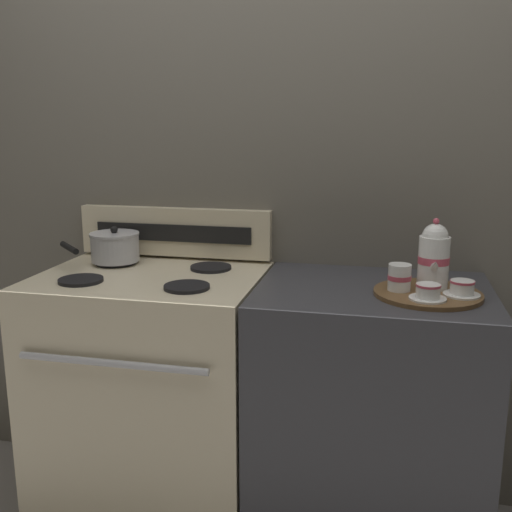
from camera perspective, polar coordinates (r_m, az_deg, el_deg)
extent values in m
cube|color=#666056|center=(2.34, 1.64, 3.50)|extent=(6.00, 0.05, 2.20)
cube|color=beige|center=(2.34, -9.74, -12.99)|extent=(0.80, 0.60, 0.94)
cylinder|color=silver|center=(1.97, -13.59, -9.91)|extent=(0.64, 0.02, 0.02)
cylinder|color=black|center=(2.37, -13.21, -0.59)|extent=(0.15, 0.15, 0.01)
cylinder|color=black|center=(2.23, -4.33, -1.10)|extent=(0.15, 0.15, 0.01)
cylinder|color=black|center=(2.14, -16.35, -2.22)|extent=(0.15, 0.15, 0.01)
cylinder|color=black|center=(1.99, -6.61, -2.93)|extent=(0.15, 0.15, 0.01)
cube|color=beige|center=(2.41, -7.74, 2.29)|extent=(0.78, 0.05, 0.19)
cube|color=black|center=(2.38, -7.96, 2.18)|extent=(0.64, 0.01, 0.07)
cube|color=#38383D|center=(2.18, 10.62, -14.95)|extent=(0.77, 0.60, 0.94)
cylinder|color=#B7B7BC|center=(2.36, -13.27, 0.73)|extent=(0.18, 0.18, 0.10)
cylinder|color=#B7B7BC|center=(2.35, -13.34, 2.04)|extent=(0.19, 0.19, 0.01)
sphere|color=black|center=(2.35, -13.36, 2.45)|extent=(0.03, 0.03, 0.03)
cylinder|color=black|center=(2.30, -17.36, 0.76)|extent=(0.13, 0.13, 0.02)
cylinder|color=brown|center=(1.97, 16.03, -3.47)|extent=(0.34, 0.34, 0.01)
cylinder|color=white|center=(2.00, 16.54, -0.56)|extent=(0.10, 0.10, 0.17)
cylinder|color=#C6475B|center=(2.00, 16.55, -0.33)|extent=(0.10, 0.10, 0.02)
sphere|color=white|center=(1.98, 16.69, 1.80)|extent=(0.08, 0.08, 0.08)
sphere|color=#C6475B|center=(1.97, 16.78, 3.21)|extent=(0.02, 0.02, 0.02)
cone|color=white|center=(1.92, 16.69, -0.80)|extent=(0.03, 0.07, 0.06)
cylinder|color=white|center=(1.88, 16.03, -3.91)|extent=(0.11, 0.11, 0.01)
cylinder|color=white|center=(1.87, 16.07, -3.20)|extent=(0.07, 0.07, 0.04)
cylinder|color=#C6475B|center=(1.87, 16.10, -2.70)|extent=(0.07, 0.07, 0.01)
cylinder|color=white|center=(1.95, 18.99, -3.50)|extent=(0.11, 0.11, 0.01)
cylinder|color=white|center=(1.94, 19.04, -2.82)|extent=(0.07, 0.07, 0.04)
cylinder|color=#C6475B|center=(1.94, 19.08, -2.33)|extent=(0.07, 0.07, 0.01)
cylinder|color=white|center=(1.95, 13.51, -1.98)|extent=(0.07, 0.07, 0.08)
cylinder|color=#C6475B|center=(1.95, 13.51, -1.98)|extent=(0.07, 0.07, 0.02)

